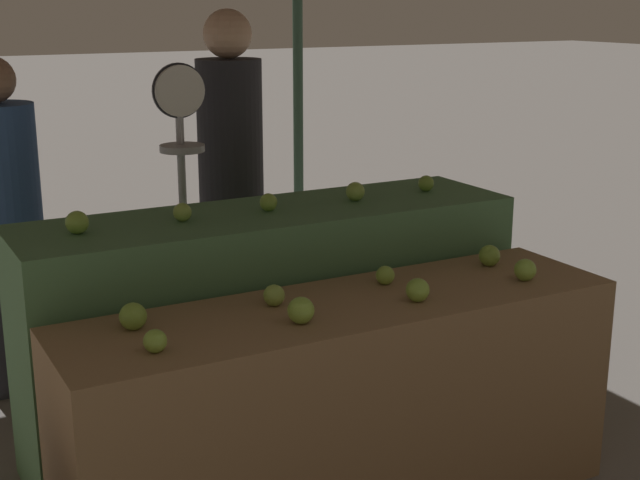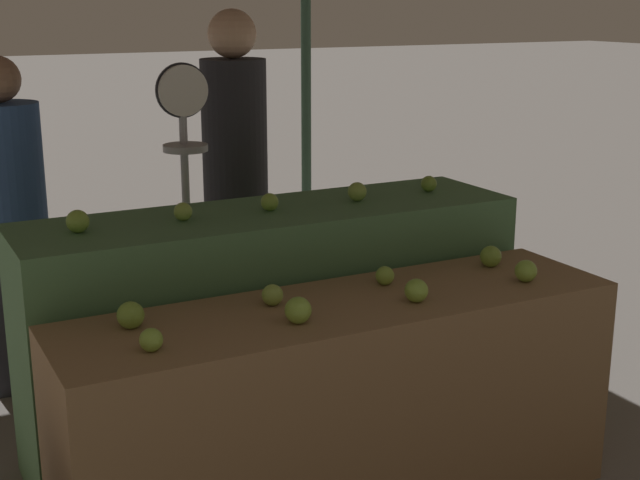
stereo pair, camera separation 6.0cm
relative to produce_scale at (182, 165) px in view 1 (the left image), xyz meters
The scene contains 18 objects.
display_counter_front 1.40m from the produce_scale, 82.68° to the right, with size 2.04×0.55×0.81m, color olive.
display_counter_back 0.87m from the produce_scale, 75.53° to the right, with size 2.04×0.55×1.02m, color #4C7A4C.
apple_front_0 1.46m from the produce_scale, 113.71° to the right, with size 0.07×0.07×0.07m, color #84AD3D.
apple_front_1 1.33m from the produce_scale, 93.39° to the right, with size 0.09×0.09×0.09m, color #84AD3D.
apple_front_2 1.38m from the produce_scale, 73.52° to the right, with size 0.08×0.08×0.08m, color #84AD3D.
apple_front_3 1.59m from the produce_scale, 55.78° to the right, with size 0.08×0.08×0.08m, color #84AD3D.
apple_front_4 1.26m from the produce_scale, 117.81° to the right, with size 0.09×0.09×0.09m, color #7AA338.
apple_front_5 1.13m from the produce_scale, 94.04° to the right, with size 0.08×0.08×0.08m, color #8EB247.
apple_front_6 1.18m from the produce_scale, 70.20° to the right, with size 0.07×0.07×0.07m, color #84AD3D.
apple_front_7 1.42m from the produce_scale, 50.59° to the right, with size 0.09×0.09×0.09m, color #7AA338.
apple_back_0 0.86m from the produce_scale, 136.14° to the right, with size 0.08×0.08×0.08m, color #84AD3D.
apple_back_1 0.64m from the produce_scale, 110.24° to the right, with size 0.07×0.07×0.07m, color #8EB247.
apple_back_2 0.62m from the produce_scale, 76.61° to the right, with size 0.07×0.07×0.07m, color #84AD3D.
apple_back_3 0.81m from the produce_scale, 48.01° to the right, with size 0.08×0.08×0.08m, color #8EB247.
apple_back_4 1.09m from the produce_scale, 32.50° to the right, with size 0.07×0.07×0.07m, color #7AA338.
produce_scale is the anchor object (origin of this frame).
person_vendor_at_scale 0.49m from the produce_scale, 41.00° to the left, with size 0.40×0.40×1.80m.
person_customer_left 0.87m from the produce_scale, 146.59° to the left, with size 0.37×0.37×1.60m.
Camera 1 is at (-1.49, -2.54, 1.83)m, focal length 50.00 mm.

